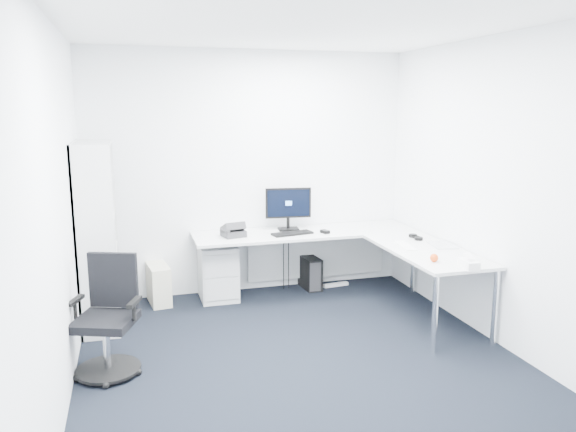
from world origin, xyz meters
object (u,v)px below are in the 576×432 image
object	(u,v)px
monitor	(288,208)
l_desk	(315,271)
bookshelf	(97,235)
task_chair	(105,318)
laptop	(443,235)

from	to	relation	value
monitor	l_desk	bearing A→B (deg)	-64.66
bookshelf	monitor	world-z (taller)	bookshelf
l_desk	task_chair	bearing A→B (deg)	-152.44
bookshelf	task_chair	bearing A→B (deg)	-85.94
task_chair	laptop	bearing A→B (deg)	28.24
l_desk	laptop	distance (m)	1.38
task_chair	bookshelf	bearing A→B (deg)	114.54
monitor	laptop	xyz separation A→B (m)	(1.28, -1.13, -0.13)
l_desk	monitor	distance (m)	0.78
monitor	laptop	bearing A→B (deg)	-35.06
l_desk	laptop	world-z (taller)	laptop
laptop	l_desk	bearing A→B (deg)	157.86
task_chair	laptop	size ratio (longest dim) A/B	2.92
task_chair	laptop	distance (m)	3.26
bookshelf	monitor	xyz separation A→B (m)	(2.01, 0.42, 0.09)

